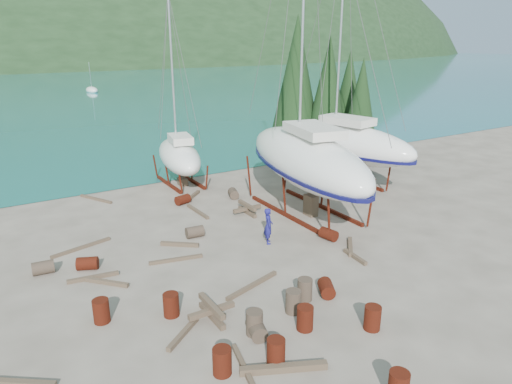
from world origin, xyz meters
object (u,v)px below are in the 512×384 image
small_sailboat_shore (179,155)px  large_sailboat_near (306,158)px  worker (268,226)px  large_sailboat_far (340,142)px

small_sailboat_shore → large_sailboat_near: bearing=-54.7°
large_sailboat_near → worker: 5.39m
large_sailboat_far → small_sailboat_shore: bearing=138.1°
large_sailboat_near → small_sailboat_shore: large_sailboat_near is taller
large_sailboat_near → worker: bearing=-137.0°
large_sailboat_far → small_sailboat_shore: large_sailboat_far is taller
large_sailboat_near → large_sailboat_far: large_sailboat_near is taller
large_sailboat_far → large_sailboat_near: bearing=-160.5°
small_sailboat_shore → large_sailboat_far: bearing=-19.2°
large_sailboat_near → worker: large_sailboat_near is taller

